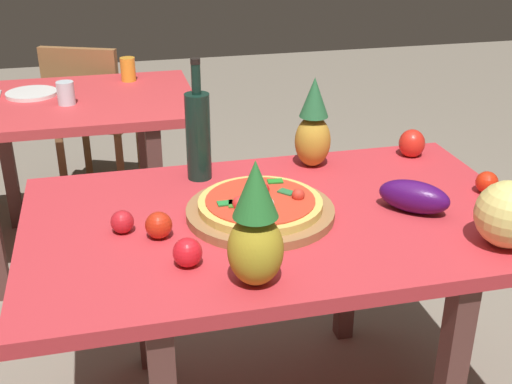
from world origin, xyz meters
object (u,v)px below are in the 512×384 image
at_px(display_table, 278,242).
at_px(pineapple_left, 313,127).
at_px(pizza_board, 260,212).
at_px(tomato_by_bottle, 188,252).
at_px(eggplant, 414,197).
at_px(tomato_at_corner, 486,182).
at_px(tomato_beside_pepper, 159,225).
at_px(drinking_glass_juice, 128,69).
at_px(knife_utensil, 65,92).
at_px(pineapple_right, 256,230).
at_px(wine_bottle, 198,134).
at_px(pizza, 260,203).
at_px(melon, 509,214).
at_px(dinner_plate, 32,93).
at_px(background_table, 70,123).
at_px(dining_chair, 92,112).
at_px(bell_pepper, 412,143).
at_px(tomato_near_board, 122,222).
at_px(drinking_glass_water, 66,93).

distance_m(display_table, pineapple_left, 0.44).
xyz_separation_m(display_table, pineapple_left, (0.20, 0.32, 0.22)).
relative_size(pizza_board, tomato_by_bottle, 5.73).
height_order(eggplant, tomato_at_corner, eggplant).
distance_m(tomato_beside_pepper, drinking_glass_juice, 1.56).
xyz_separation_m(pizza_board, pineapple_left, (0.25, 0.31, 0.12)).
height_order(eggplant, knife_utensil, eggplant).
bearing_deg(pineapple_left, tomato_beside_pepper, -145.11).
bearing_deg(pineapple_right, wine_bottle, 92.83).
relative_size(pizza, melon, 2.00).
distance_m(eggplant, dinner_plate, 1.82).
bearing_deg(background_table, dinner_plate, 147.46).
bearing_deg(dining_chair, background_table, 104.63).
xyz_separation_m(bell_pepper, tomato_near_board, (-0.98, -0.33, -0.01)).
relative_size(drinking_glass_juice, dinner_plate, 0.50).
xyz_separation_m(dining_chair, drinking_glass_juice, (0.19, -0.38, 0.32)).
height_order(background_table, tomato_near_board, tomato_near_board).
height_order(melon, eggplant, melon).
height_order(pineapple_right, bell_pepper, pineapple_right).
bearing_deg(bell_pepper, tomato_beside_pepper, -157.06).
height_order(tomato_by_bottle, tomato_near_board, tomato_by_bottle).
xyz_separation_m(pizza_board, drinking_glass_juice, (-0.27, 1.50, 0.04)).
height_order(pizza, pineapple_right, pineapple_right).
bearing_deg(drinking_glass_juice, tomato_near_board, -93.99).
bearing_deg(dining_chair, pizza_board, 126.50).
relative_size(display_table, dinner_plate, 6.32).
height_order(display_table, drinking_glass_water, drinking_glass_water).
xyz_separation_m(bell_pepper, eggplant, (-0.18, -0.39, 0.00)).
bearing_deg(dinner_plate, display_table, -61.41).
height_order(display_table, pizza, pizza).
relative_size(eggplant, tomato_beside_pepper, 2.83).
distance_m(bell_pepper, drinking_glass_water, 1.44).
bearing_deg(pizza_board, tomato_beside_pepper, -168.47).
relative_size(background_table, wine_bottle, 2.90).
bearing_deg(knife_utensil, pizza, -68.76).
bearing_deg(dinner_plate, tomato_by_bottle, -73.51).
distance_m(eggplant, tomato_near_board, 0.80).
xyz_separation_m(pineapple_right, eggplant, (0.51, 0.25, -0.09)).
bearing_deg(pineapple_left, pizza_board, -128.56).
distance_m(eggplant, drinking_glass_water, 1.59).
bearing_deg(knife_utensil, tomato_near_board, -83.33).
relative_size(tomato_at_corner, knife_utensil, 0.37).
xyz_separation_m(dining_chair, pizza, (0.46, -1.88, 0.30)).
relative_size(background_table, dining_chair, 1.28).
relative_size(display_table, pizza_board, 3.39).
relative_size(eggplant, drinking_glass_water, 2.08).
bearing_deg(tomato_beside_pepper, drinking_glass_juice, 89.44).
bearing_deg(pizza_board, bell_pepper, 27.76).
bearing_deg(pineapple_left, melon, -62.91).
distance_m(tomato_beside_pepper, drinking_glass_water, 1.27).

